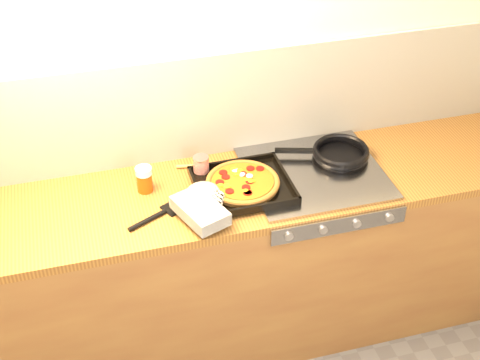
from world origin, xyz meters
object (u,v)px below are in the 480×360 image
object	(u,v)px
frying_pan	(339,153)
tomato_can	(201,167)
pizza_on_tray	(230,190)
juice_glass	(144,179)

from	to	relation	value
frying_pan	tomato_can	bearing A→B (deg)	175.74
pizza_on_tray	frying_pan	world-z (taller)	pizza_on_tray
tomato_can	juice_glass	xyz separation A→B (m)	(-0.26, -0.04, 0.01)
tomato_can	juice_glass	bearing A→B (deg)	-170.99
pizza_on_tray	tomato_can	size ratio (longest dim) A/B	5.36
juice_glass	frying_pan	bearing A→B (deg)	-0.42
frying_pan	juice_glass	world-z (taller)	juice_glass
pizza_on_tray	frying_pan	size ratio (longest dim) A/B	1.18
tomato_can	pizza_on_tray	bearing A→B (deg)	-66.17
frying_pan	juice_glass	bearing A→B (deg)	179.58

